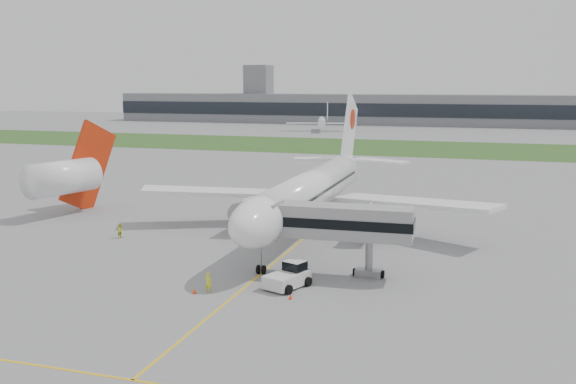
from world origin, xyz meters
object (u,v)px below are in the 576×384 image
(jet_bridge, at_px, (327,222))
(ground_crew_near, at_px, (208,282))
(airliner, at_px, (312,189))
(pushback_tug, at_px, (289,276))
(neighbor_aircraft, at_px, (66,176))

(jet_bridge, height_order, ground_crew_near, jet_bridge)
(airliner, relative_size, pushback_tug, 10.42)
(ground_crew_near, bearing_deg, jet_bridge, -132.63)
(ground_crew_near, bearing_deg, airliner, -90.97)
(ground_crew_near, height_order, neighbor_aircraft, neighbor_aircraft)
(neighbor_aircraft, bearing_deg, airliner, 14.79)
(jet_bridge, relative_size, ground_crew_near, 8.40)
(pushback_tug, bearing_deg, neighbor_aircraft, 171.69)
(jet_bridge, bearing_deg, neighbor_aircraft, 154.92)
(airliner, distance_m, pushback_tug, 23.80)
(airliner, height_order, pushback_tug, airliner)
(ground_crew_near, bearing_deg, neighbor_aircraft, -32.74)
(airliner, distance_m, jet_bridge, 19.55)
(airliner, xyz_separation_m, jet_bridge, (6.49, -18.44, -0.12))
(airliner, xyz_separation_m, pushback_tug, (3.99, -23.01, -4.58))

